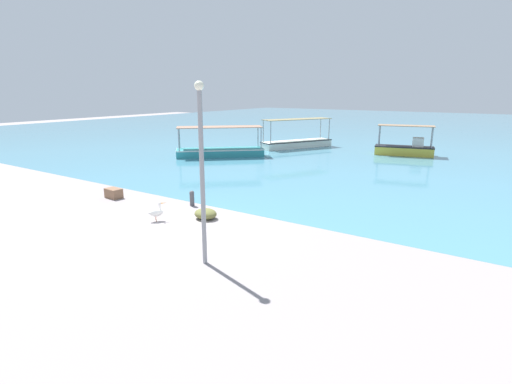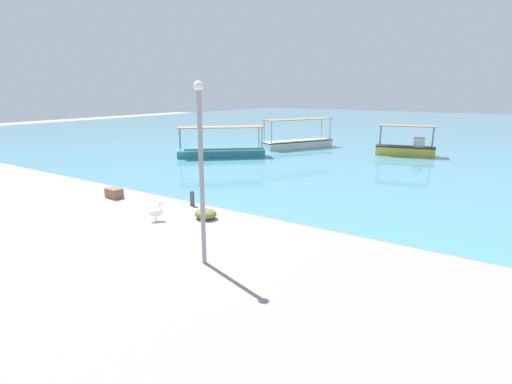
# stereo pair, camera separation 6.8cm
# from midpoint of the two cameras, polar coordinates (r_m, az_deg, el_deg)

# --- Properties ---
(ground) EXTENTS (120.00, 120.00, 0.00)m
(ground) POSITION_cam_midpoint_polar(r_m,az_deg,el_deg) (15.51, -9.59, -5.47)
(ground) COLOR gray
(harbor_water) EXTENTS (110.00, 90.00, 0.00)m
(harbor_water) POSITION_cam_midpoint_polar(r_m,az_deg,el_deg) (59.63, 24.08, 8.16)
(harbor_water) COLOR teal
(harbor_water) RESTS_ON ground
(fishing_boat_near_right) EXTENTS (4.77, 2.46, 2.43)m
(fishing_boat_near_right) POSITION_cam_midpoint_polar(r_m,az_deg,el_deg) (34.98, 20.50, 5.89)
(fishing_boat_near_right) COLOR gold
(fishing_boat_near_right) RESTS_ON harbor_water
(fishing_boat_center) EXTENTS (6.44, 6.08, 2.38)m
(fishing_boat_center) POSITION_cam_midpoint_polar(r_m,az_deg,el_deg) (32.44, -5.21, 5.96)
(fishing_boat_center) COLOR teal
(fishing_boat_center) RESTS_ON harbor_water
(fishing_boat_near_left) EXTENTS (4.64, 6.91, 2.62)m
(fishing_boat_near_left) POSITION_cam_midpoint_polar(r_m,az_deg,el_deg) (37.49, 5.79, 7.13)
(fishing_boat_near_left) COLOR white
(fishing_boat_near_left) RESTS_ON harbor_water
(pelican) EXTENTS (0.55, 0.72, 0.80)m
(pelican) POSITION_cam_midpoint_polar(r_m,az_deg,el_deg) (16.79, -14.16, -2.82)
(pelican) COLOR #E0997A
(pelican) RESTS_ON ground
(lamp_post) EXTENTS (0.28, 0.28, 5.47)m
(lamp_post) POSITION_cam_midpoint_polar(r_m,az_deg,el_deg) (11.78, -7.91, 3.84)
(lamp_post) COLOR gray
(lamp_post) RESTS_ON ground
(mooring_bollard) EXTENTS (0.22, 0.22, 0.73)m
(mooring_bollard) POSITION_cam_midpoint_polar(r_m,az_deg,el_deg) (18.64, -9.24, -0.81)
(mooring_bollard) COLOR #47474C
(mooring_bollard) RESTS_ON ground
(net_pile) EXTENTS (0.98, 0.83, 0.44)m
(net_pile) POSITION_cam_midpoint_polar(r_m,az_deg,el_deg) (16.74, -7.34, -3.11)
(net_pile) COLOR brown
(net_pile) RESTS_ON ground
(cargo_crate) EXTENTS (0.89, 0.61, 0.48)m
(cargo_crate) POSITION_cam_midpoint_polar(r_m,az_deg,el_deg) (21.03, -19.75, -0.16)
(cargo_crate) COLOR #876046
(cargo_crate) RESTS_ON ground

